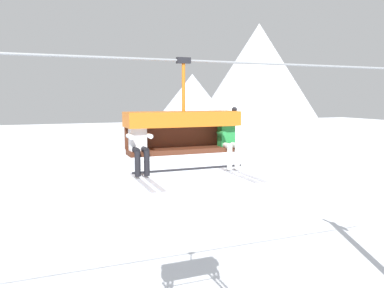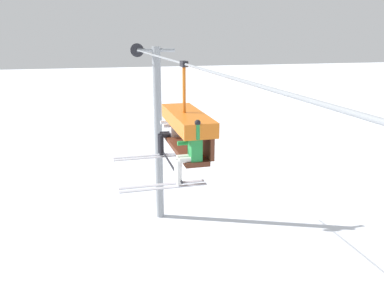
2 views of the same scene
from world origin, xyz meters
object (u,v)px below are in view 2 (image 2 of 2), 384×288
object	(u,v)px
skier_white	(169,129)
skier_green	(189,151)
lift_tower_near	(158,132)
chairlift_chair	(188,126)

from	to	relation	value
skier_white	skier_green	world-z (taller)	skier_green
lift_tower_near	skier_white	world-z (taller)	lift_tower_near
chairlift_chair	skier_green	world-z (taller)	chairlift_chair
skier_white	skier_green	xyz separation A→B (m)	(1.93, 0.01, 0.02)
lift_tower_near	skier_white	distance (m)	7.82
skier_green	skier_white	bearing A→B (deg)	-179.80
skier_white	skier_green	distance (m)	1.93
chairlift_chair	skier_white	bearing A→B (deg)	-167.06
lift_tower_near	skier_green	world-z (taller)	lift_tower_near
chairlift_chair	skier_green	size ratio (longest dim) A/B	1.38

